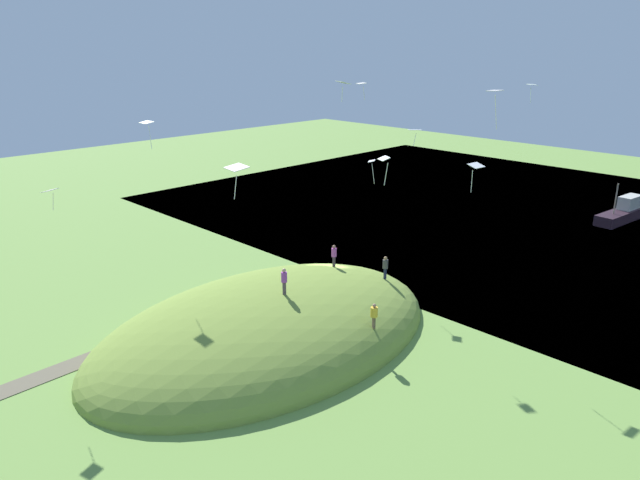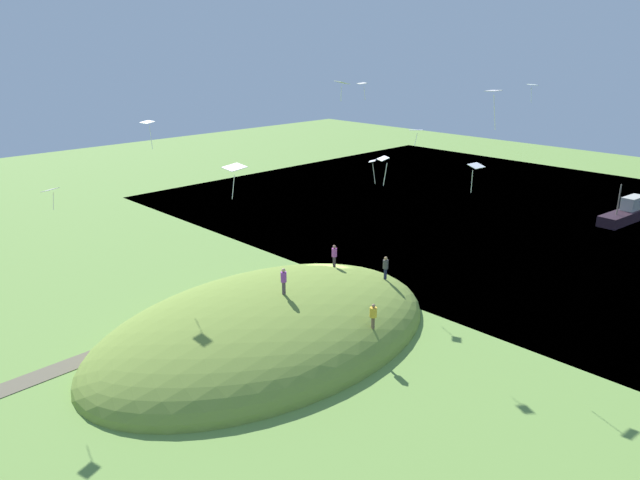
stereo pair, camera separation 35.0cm
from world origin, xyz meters
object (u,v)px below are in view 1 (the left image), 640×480
(boat_on_lake, at_px, (624,212))
(kite_3, at_px, (362,84))
(kite_6, at_px, (415,130))
(kite_9, at_px, (532,86))
(kite_2, at_px, (372,163))
(mooring_post, at_px, (397,295))
(person_walking_path, at_px, (284,278))
(kite_7, at_px, (147,124))
(kite_10, at_px, (495,94))
(kite_0, at_px, (50,191))
(kite_4, at_px, (476,167))
(person_watching_kites, at_px, (334,253))
(kite_5, at_px, (236,168))
(kite_1, at_px, (384,160))
(person_on_hilltop, at_px, (385,265))
(kite_8, at_px, (343,83))
(person_with_child, at_px, (374,313))

(boat_on_lake, bearing_deg, kite_3, 172.17)
(kite_6, height_order, kite_9, kite_9)
(kite_2, xyz_separation_m, mooring_post, (1.85, 4.43, -9.33))
(person_walking_path, distance_m, kite_3, 15.70)
(kite_7, distance_m, kite_10, 24.16)
(kite_0, bearing_deg, mooring_post, 155.04)
(kite_4, bearing_deg, person_walking_path, -35.20)
(person_watching_kites, xyz_separation_m, kite_5, (13.84, 6.88, 9.47))
(kite_10, bearing_deg, kite_3, -114.59)
(person_walking_path, height_order, mooring_post, person_walking_path)
(kite_1, distance_m, kite_5, 9.85)
(boat_on_lake, height_order, kite_3, kite_3)
(kite_4, bearing_deg, person_on_hilltop, -78.86)
(person_watching_kites, bearing_deg, kite_7, 52.92)
(kite_4, relative_size, kite_7, 0.97)
(person_on_hilltop, relative_size, kite_0, 1.29)
(person_walking_path, bearing_deg, kite_6, 28.35)
(person_watching_kites, xyz_separation_m, kite_8, (6.54, 6.88, 13.05))
(kite_5, relative_size, kite_6, 1.10)
(person_watching_kites, distance_m, kite_3, 12.64)
(kite_6, xyz_separation_m, kite_7, (18.99, -9.01, 1.42))
(person_with_child, xyz_separation_m, kite_2, (-9.46, -8.54, 6.94))
(boat_on_lake, height_order, kite_1, kite_1)
(kite_4, height_order, kite_10, kite_10)
(kite_7, xyz_separation_m, mooring_post, (-12.64, 12.76, -12.91))
(boat_on_lake, relative_size, kite_6, 6.39)
(person_on_hilltop, distance_m, kite_6, 12.07)
(kite_2, bearing_deg, kite_6, 171.39)
(kite_6, distance_m, mooring_post, 13.65)
(person_with_child, distance_m, kite_0, 20.67)
(kite_0, relative_size, kite_6, 0.98)
(person_walking_path, bearing_deg, kite_3, 35.36)
(person_watching_kites, height_order, kite_0, kite_0)
(person_walking_path, bearing_deg, kite_9, -11.35)
(kite_5, height_order, kite_8, kite_8)
(kite_2, relative_size, kite_9, 1.61)
(kite_0, bearing_deg, kite_7, -159.98)
(person_walking_path, height_order, kite_8, kite_8)
(person_with_child, distance_m, kite_9, 17.78)
(person_with_child, height_order, kite_10, kite_10)
(kite_3, relative_size, kite_6, 0.87)
(boat_on_lake, xyz_separation_m, kite_9, (31.24, 3.09, 15.21))
(person_watching_kites, relative_size, kite_7, 0.89)
(mooring_post, bearing_deg, kite_7, -45.26)
(kite_0, bearing_deg, person_with_child, 133.88)
(boat_on_lake, relative_size, kite_3, 7.35)
(kite_2, height_order, kite_10, kite_10)
(kite_3, height_order, kite_10, kite_10)
(person_on_hilltop, xyz_separation_m, kite_8, (8.42, 3.41, 13.55))
(kite_4, relative_size, kite_9, 1.61)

